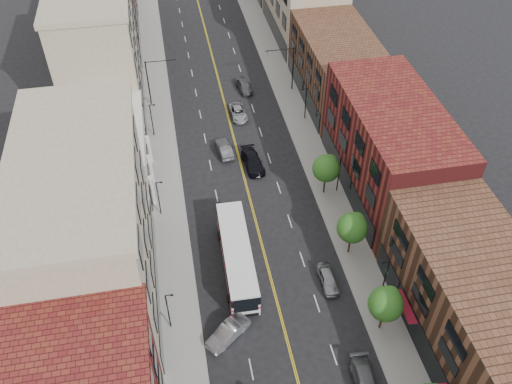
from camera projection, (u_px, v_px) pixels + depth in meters
ground at (298, 381)px, 49.57m from camera, size 220.00×220.00×0.00m
sidewalk_left at (164, 156)px, 73.29m from camera, size 4.00×110.00×0.15m
sidewalk_right at (307, 139)px, 76.03m from camera, size 4.00×110.00×0.15m
bldg_l_tanoffice at (92, 238)px, 50.44m from camera, size 10.00×22.00×18.00m
bldg_l_white at (105, 158)px, 66.78m from camera, size 10.00×14.00×8.00m
bldg_l_far_a at (100, 55)px, 75.57m from camera, size 10.00×20.00×18.00m
bldg_l_far_b at (104, 5)px, 90.96m from camera, size 10.00×20.00×15.00m
bldg_r_near at (485, 321)px, 48.49m from camera, size 10.00×26.00×10.00m
bldg_r_mid at (389, 148)px, 65.04m from camera, size 10.00×22.00×12.00m
bldg_r_far_a at (337, 68)px, 80.80m from camera, size 10.00×20.00×10.00m
tree_r_1 at (387, 303)px, 50.97m from camera, size 3.40×3.40×5.59m
tree_r_2 at (353, 227)px, 58.15m from camera, size 3.40×3.40×5.59m
tree_r_3 at (327, 167)px, 65.33m from camera, size 3.40×3.40×5.59m
lamp_l_1 at (168, 309)px, 51.79m from camera, size 0.81×0.55×5.05m
lamp_l_2 at (159, 196)px, 63.28m from camera, size 0.81×0.55×5.05m
lamp_l_3 at (152, 118)px, 74.77m from camera, size 0.81×0.55×5.05m
lamp_r_1 at (385, 275)px, 54.79m from camera, size 0.81×0.55×5.05m
lamp_r_2 at (338, 173)px, 66.28m from camera, size 0.81×0.55×5.05m
lamp_r_3 at (305, 102)px, 77.77m from camera, size 0.81×0.55×5.05m
signal_mast_left at (152, 77)px, 79.47m from camera, size 4.49×0.18×7.20m
signal_mast_right at (288, 64)px, 82.28m from camera, size 4.49×0.18×7.20m
city_bus at (237, 255)px, 58.00m from camera, size 3.53×13.53×3.46m
car_angle_b at (228, 333)px, 52.42m from camera, size 4.85×4.25×1.59m
car_parked_mid at (365, 382)px, 48.72m from camera, size 2.53×5.40×1.52m
car_parked_far at (328, 279)px, 57.23m from camera, size 1.72×4.27×1.45m
car_lane_behind at (224, 149)px, 73.38m from camera, size 2.17×4.82×1.54m
car_lane_a at (253, 162)px, 71.30m from camera, size 2.78×5.72×1.60m
car_lane_b at (238, 112)px, 79.77m from camera, size 2.49×4.99×1.36m
car_lane_c at (244, 86)px, 84.94m from camera, size 2.39×4.73×1.55m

